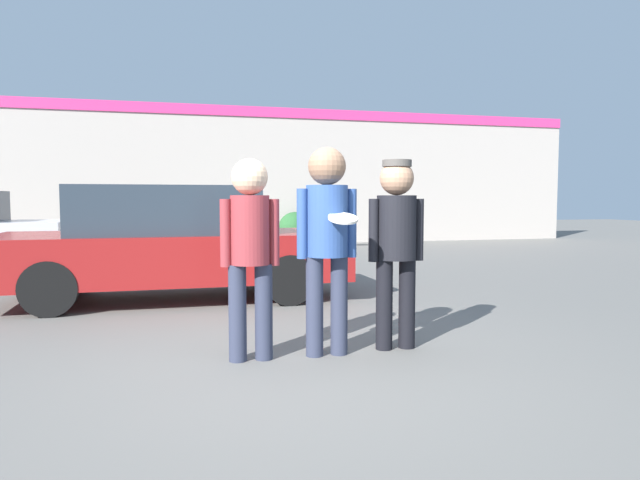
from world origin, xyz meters
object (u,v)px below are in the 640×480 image
(person_middle_with_frisbee, at_px, (327,230))
(person_right, at_px, (396,236))
(person_left, at_px, (250,242))
(shrub, at_px, (295,229))
(parked_car_near, at_px, (172,243))

(person_middle_with_frisbee, xyz_separation_m, person_right, (0.66, 0.06, -0.06))
(person_left, bearing_deg, person_middle_with_frisbee, -1.17)
(shrub, bearing_deg, person_right, -97.80)
(person_middle_with_frisbee, relative_size, parked_car_near, 0.39)
(person_left, relative_size, person_middle_with_frisbee, 0.94)
(person_left, relative_size, parked_car_near, 0.37)
(person_right, xyz_separation_m, shrub, (1.60, 11.66, -0.53))
(person_middle_with_frisbee, distance_m, shrub, 11.94)
(person_middle_with_frisbee, bearing_deg, person_left, 178.83)
(person_left, relative_size, shrub, 1.71)
(shrub, bearing_deg, person_left, -104.00)
(person_left, bearing_deg, parked_car_near, 100.84)
(person_left, height_order, person_middle_with_frisbee, person_middle_with_frisbee)
(parked_car_near, relative_size, shrub, 4.63)
(parked_car_near, bearing_deg, person_left, -79.16)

